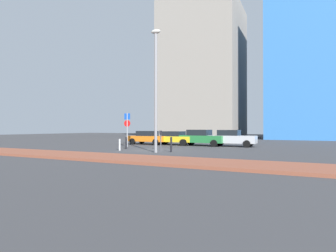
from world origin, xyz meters
name	(u,v)px	position (x,y,z in m)	size (l,w,h in m)	color
ground_plane	(156,150)	(0.00, 0.00, 0.00)	(120.00, 120.00, 0.00)	#38383A
sidewalk_brick	(103,157)	(0.00, -6.30, 0.07)	(40.00, 3.09, 0.14)	brown
parked_car_orange	(148,137)	(-4.21, 6.15, 0.73)	(4.20, 2.12, 1.41)	orange
parked_car_yellow	(174,138)	(-1.46, 6.58, 0.73)	(4.26, 2.20, 1.38)	gold
parked_car_green	(202,138)	(1.53, 6.49, 0.79)	(4.53, 2.27, 1.55)	#237238
parked_car_silver	(232,138)	(4.38, 6.71, 0.78)	(4.29, 1.95, 1.53)	#B7BABF
parking_sign_post	(127,126)	(-3.94, 1.90, 1.93)	(0.60, 0.14, 3.06)	gray
parking_meter	(161,138)	(0.46, -0.04, 0.97)	(0.18, 0.14, 1.51)	#4C4C51
street_lamp	(156,82)	(1.00, -1.86, 4.94)	(0.70, 0.36, 8.59)	gray
traffic_bollard_near	(126,143)	(-2.72, -0.02, 0.48)	(0.14, 0.14, 0.96)	black
traffic_bollard_mid	(120,145)	(-2.24, -1.60, 0.44)	(0.14, 0.14, 0.88)	#B7B7BC
traffic_bollard_far	(171,145)	(1.82, -1.07, 0.53)	(0.14, 0.14, 1.07)	black
building_colorful_midrise	(321,66)	(13.41, 31.36, 11.78)	(16.11, 15.73, 23.57)	#3372BF
building_under_construction	(203,73)	(-6.12, 30.41, 12.23)	(13.80, 13.67, 24.46)	gray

